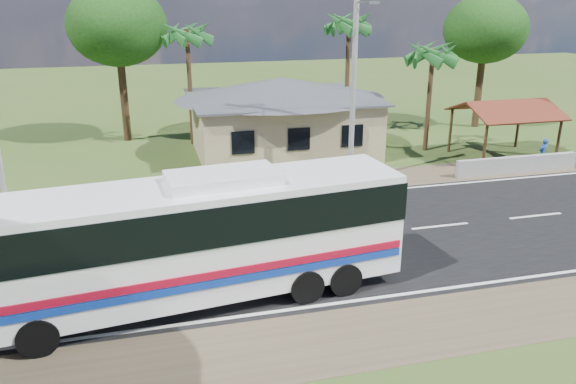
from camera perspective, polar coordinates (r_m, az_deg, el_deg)
name	(u,v)px	position (r m, az deg, el deg)	size (l,w,h in m)	color
ground	(335,238)	(21.94, 4.82, -4.65)	(120.00, 120.00, 0.00)	#314D1B
road	(335,238)	(21.94, 4.83, -4.63)	(120.00, 16.00, 0.03)	black
house	(281,107)	(33.40, -0.72, 8.59)	(12.40, 10.00, 5.00)	tan
waiting_shed	(506,110)	(34.31, 21.26, 7.72)	(5.20, 4.48, 3.35)	#3B2815
concrete_barrier	(517,165)	(31.97, 22.22, 2.59)	(7.00, 0.30, 0.90)	#9E9E99
utility_poles	(348,65)	(27.23, 6.09, 12.67)	(32.80, 2.22, 11.00)	#9E9E99
palm_near	(433,54)	(34.15, 14.50, 13.44)	(2.80, 2.80, 6.70)	#47301E
palm_mid	(349,24)	(36.70, 6.22, 16.57)	(2.80, 2.80, 8.20)	#47301E
palm_far	(187,35)	(35.06, -10.23, 15.47)	(2.80, 2.80, 7.70)	#47301E
tree_behind_house	(117,26)	(36.94, -16.97, 15.83)	(6.00, 6.00, 9.61)	#47301E
tree_behind_shed	(486,29)	(41.69, 19.43, 15.31)	(5.60, 5.60, 9.02)	#47301E
coach_bus	(190,232)	(16.81, -9.97, -4.07)	(13.25, 4.20, 4.05)	white
motorcycle	(287,172)	(28.21, -0.05, 2.04)	(0.65, 1.86, 0.98)	black
person	(543,153)	(33.46, 24.48, 3.62)	(0.59, 0.39, 1.61)	navy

